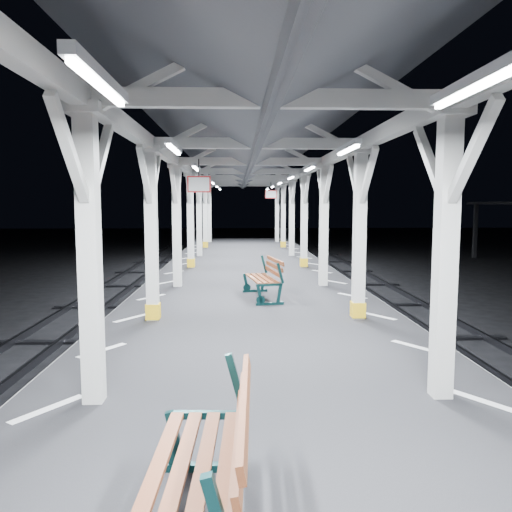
{
  "coord_description": "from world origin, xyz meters",
  "views": [
    {
      "loc": [
        -0.37,
        -7.55,
        3.24
      ],
      "look_at": [
        0.01,
        2.43,
        2.2
      ],
      "focal_mm": 35.0,
      "sensor_mm": 36.0,
      "label": 1
    }
  ],
  "objects": [
    {
      "name": "ground",
      "position": [
        0.0,
        0.0,
        0.0
      ],
      "size": [
        120.0,
        120.0,
        0.0
      ],
      "primitive_type": "plane",
      "color": "black",
      "rests_on": "ground"
    },
    {
      "name": "bench_near",
      "position": [
        -0.56,
        -4.47,
        1.55
      ],
      "size": [
        0.79,
        1.93,
        1.03
      ],
      "rotation": [
        0.0,
        0.0,
        -0.04
      ],
      "color": "#0B2A2B",
      "rests_on": "platform"
    },
    {
      "name": "platform",
      "position": [
        0.0,
        0.0,
        0.5
      ],
      "size": [
        6.0,
        50.0,
        1.0
      ],
      "primitive_type": "cube",
      "color": "black",
      "rests_on": "ground"
    },
    {
      "name": "canopy",
      "position": [
        0.0,
        -0.01,
        4.56
      ],
      "size": [
        5.4,
        49.0,
        4.65
      ],
      "color": "beige",
      "rests_on": "platform"
    },
    {
      "name": "hazard_stripes_right",
      "position": [
        2.45,
        0.0,
        1.0
      ],
      "size": [
        1.0,
        48.0,
        0.01
      ],
      "primitive_type": "cube",
      "color": "silver",
      "rests_on": "platform"
    },
    {
      "name": "hazard_stripes_left",
      "position": [
        -2.45,
        0.0,
        1.0
      ],
      "size": [
        1.0,
        48.0,
        0.01
      ],
      "primitive_type": "cube",
      "color": "silver",
      "rests_on": "platform"
    },
    {
      "name": "bench_mid",
      "position": [
        0.32,
        4.21,
        1.51
      ],
      "size": [
        0.93,
        1.84,
        0.96
      ],
      "rotation": [
        0.0,
        0.0,
        0.16
      ],
      "color": "#0B2A2B",
      "rests_on": "platform"
    }
  ]
}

